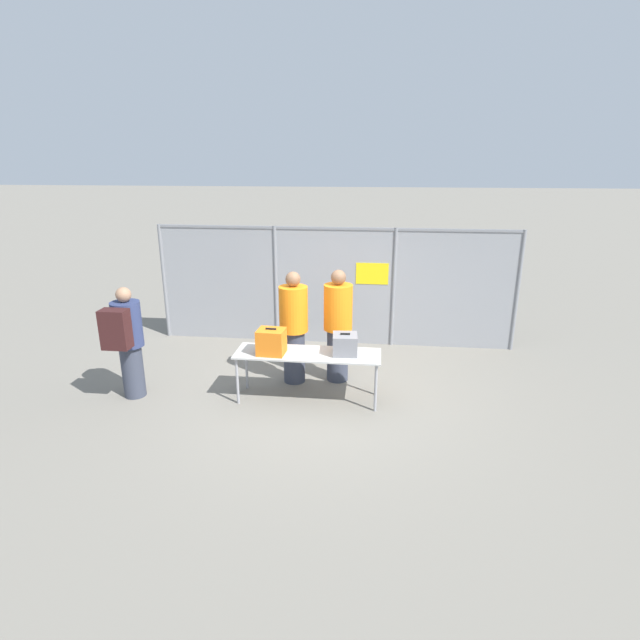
{
  "coord_description": "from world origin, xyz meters",
  "views": [
    {
      "loc": [
        0.8,
        -6.75,
        3.41
      ],
      "look_at": [
        -0.05,
        0.51,
        1.05
      ],
      "focal_mm": 28.0,
      "sensor_mm": 36.0,
      "label": 1
    }
  ],
  "objects_px": {
    "security_worker_far": "(338,325)",
    "suitcase_orange": "(271,342)",
    "suitcase_grey": "(345,344)",
    "traveler_hooded": "(127,339)",
    "inspection_table": "(308,356)",
    "security_worker_near": "(294,326)",
    "utility_trailer": "(378,293)"
  },
  "relations": [
    {
      "from": "suitcase_orange",
      "to": "suitcase_grey",
      "type": "height_order",
      "value": "suitcase_orange"
    },
    {
      "from": "security_worker_near",
      "to": "utility_trailer",
      "type": "distance_m",
      "value": 4.43
    },
    {
      "from": "inspection_table",
      "to": "security_worker_near",
      "type": "distance_m",
      "value": 0.72
    },
    {
      "from": "suitcase_orange",
      "to": "security_worker_far",
      "type": "bearing_deg",
      "value": 43.42
    },
    {
      "from": "suitcase_orange",
      "to": "security_worker_far",
      "type": "height_order",
      "value": "security_worker_far"
    },
    {
      "from": "utility_trailer",
      "to": "inspection_table",
      "type": "bearing_deg",
      "value": -101.56
    },
    {
      "from": "inspection_table",
      "to": "utility_trailer",
      "type": "relative_size",
      "value": 0.49
    },
    {
      "from": "security_worker_near",
      "to": "suitcase_orange",
      "type": "bearing_deg",
      "value": 62.92
    },
    {
      "from": "inspection_table",
      "to": "utility_trailer",
      "type": "distance_m",
      "value": 4.92
    },
    {
      "from": "inspection_table",
      "to": "suitcase_orange",
      "type": "relative_size",
      "value": 5.23
    },
    {
      "from": "security_worker_far",
      "to": "suitcase_orange",
      "type": "bearing_deg",
      "value": 58.8
    },
    {
      "from": "security_worker_far",
      "to": "suitcase_grey",
      "type": "bearing_deg",
      "value": 118.07
    },
    {
      "from": "suitcase_orange",
      "to": "suitcase_grey",
      "type": "xyz_separation_m",
      "value": [
        1.05,
        0.12,
        -0.04
      ]
    },
    {
      "from": "inspection_table",
      "to": "traveler_hooded",
      "type": "distance_m",
      "value": 2.64
    },
    {
      "from": "inspection_table",
      "to": "security_worker_far",
      "type": "relative_size",
      "value": 1.16
    },
    {
      "from": "traveler_hooded",
      "to": "security_worker_near",
      "type": "xyz_separation_m",
      "value": [
        2.31,
        0.86,
        0.0
      ]
    },
    {
      "from": "suitcase_grey",
      "to": "security_worker_near",
      "type": "bearing_deg",
      "value": 145.48
    },
    {
      "from": "security_worker_far",
      "to": "security_worker_near",
      "type": "bearing_deg",
      "value": 27.07
    },
    {
      "from": "suitcase_grey",
      "to": "utility_trailer",
      "type": "bearing_deg",
      "value": 84.63
    },
    {
      "from": "inspection_table",
      "to": "security_worker_far",
      "type": "bearing_deg",
      "value": 63.51
    },
    {
      "from": "suitcase_grey",
      "to": "suitcase_orange",
      "type": "bearing_deg",
      "value": -173.44
    },
    {
      "from": "suitcase_grey",
      "to": "traveler_hooded",
      "type": "bearing_deg",
      "value": -174.97
    },
    {
      "from": "traveler_hooded",
      "to": "security_worker_far",
      "type": "bearing_deg",
      "value": -1.76
    },
    {
      "from": "inspection_table",
      "to": "security_worker_far",
      "type": "height_order",
      "value": "security_worker_far"
    },
    {
      "from": "suitcase_grey",
      "to": "utility_trailer",
      "type": "xyz_separation_m",
      "value": [
        0.45,
        4.79,
        -0.49
      ]
    },
    {
      "from": "traveler_hooded",
      "to": "security_worker_near",
      "type": "relative_size",
      "value": 0.94
    },
    {
      "from": "security_worker_near",
      "to": "security_worker_far",
      "type": "distance_m",
      "value": 0.69
    },
    {
      "from": "inspection_table",
      "to": "suitcase_grey",
      "type": "xyz_separation_m",
      "value": [
        0.54,
        0.03,
        0.2
      ]
    },
    {
      "from": "suitcase_grey",
      "to": "security_worker_near",
      "type": "distance_m",
      "value": 1.02
    },
    {
      "from": "traveler_hooded",
      "to": "suitcase_grey",
      "type": "bearing_deg",
      "value": -15.17
    },
    {
      "from": "suitcase_orange",
      "to": "traveler_hooded",
      "type": "bearing_deg",
      "value": -175.74
    },
    {
      "from": "utility_trailer",
      "to": "security_worker_near",
      "type": "bearing_deg",
      "value": -107.06
    }
  ]
}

